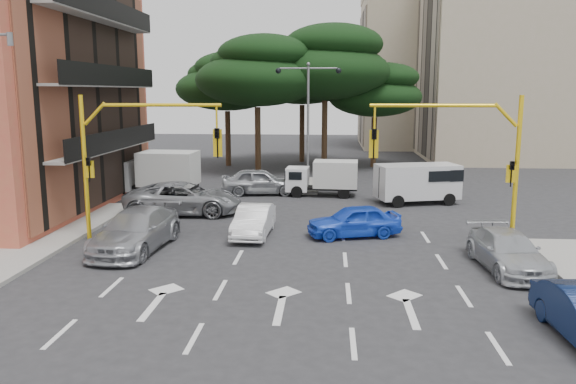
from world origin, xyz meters
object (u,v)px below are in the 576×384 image
at_px(car_silver_wagon, 136,230).
at_px(car_white_hatch, 254,221).
at_px(car_blue_compact, 354,221).
at_px(car_silver_cross_a, 183,198).
at_px(signal_mast_left, 127,148).
at_px(box_truck_b, 323,178).
at_px(box_truck_a, 153,174).
at_px(van_white, 417,184).
at_px(signal_mast_right, 470,150).
at_px(car_silver_parked, 508,251).
at_px(street_lamp_center, 308,102).
at_px(car_silver_cross_b, 260,181).

bearing_deg(car_silver_wagon, car_white_hatch, 35.46).
bearing_deg(car_blue_compact, car_silver_cross_a, -130.55).
height_order(signal_mast_left, car_white_hatch, signal_mast_left).
bearing_deg(box_truck_b, car_silver_wagon, 152.50).
bearing_deg(car_silver_wagon, box_truck_a, 109.43).
relative_size(signal_mast_left, box_truck_a, 1.11).
distance_m(signal_mast_left, car_silver_wagon, 3.40).
relative_size(van_white, box_truck_a, 0.82).
distance_m(signal_mast_left, box_truck_b, 13.66).
xyz_separation_m(car_silver_wagon, box_truck_b, (7.15, 12.08, 0.27)).
distance_m(car_white_hatch, box_truck_a, 11.33).
distance_m(signal_mast_right, box_truck_b, 12.62).
bearing_deg(van_white, car_white_hatch, -61.37).
relative_size(car_blue_compact, car_silver_parked, 0.88).
height_order(street_lamp_center, car_silver_cross_b, street_lamp_center).
xyz_separation_m(signal_mast_left, box_truck_a, (-2.20, 10.03, -2.55)).
bearing_deg(car_white_hatch, car_blue_compact, 4.35).
bearing_deg(signal_mast_left, signal_mast_right, 0.00).
xyz_separation_m(car_silver_cross_b, car_silver_parked, (10.36, -13.74, -0.13)).
relative_size(signal_mast_left, box_truck_b, 1.41).
distance_m(car_white_hatch, van_white, 11.15).
bearing_deg(box_truck_a, car_blue_compact, -123.90).
xyz_separation_m(car_white_hatch, car_silver_cross_b, (-0.92, 9.74, 0.14)).
height_order(car_white_hatch, car_silver_cross_a, car_silver_cross_a).
distance_m(car_blue_compact, van_white, 8.43).
height_order(van_white, box_truck_a, box_truck_a).
height_order(car_white_hatch, box_truck_a, box_truck_a).
distance_m(car_silver_cross_a, box_truck_b, 8.90).
relative_size(car_silver_wagon, box_truck_b, 1.26).
distance_m(car_white_hatch, car_silver_cross_a, 5.77).
height_order(car_blue_compact, box_truck_a, box_truck_a).
xyz_separation_m(car_silver_wagon, car_silver_cross_a, (0.18, 6.55, 0.03)).
height_order(signal_mast_right, car_silver_cross_b, signal_mast_right).
distance_m(car_silver_parked, van_white, 11.76).
bearing_deg(car_silver_wagon, car_silver_cross_a, 93.63).
bearing_deg(car_silver_cross_a, car_silver_parked, -123.52).
distance_m(signal_mast_left, van_white, 16.06).
height_order(car_white_hatch, box_truck_b, box_truck_b).
bearing_deg(street_lamp_center, van_white, -39.09).
distance_m(street_lamp_center, car_silver_cross_b, 6.18).
relative_size(car_white_hatch, car_silver_parked, 0.87).
distance_m(signal_mast_left, car_blue_compact, 9.90).
bearing_deg(car_white_hatch, car_silver_parked, -20.61).
bearing_deg(signal_mast_left, car_silver_cross_a, 81.01).
bearing_deg(van_white, street_lamp_center, -143.94).
height_order(car_white_hatch, car_blue_compact, car_blue_compact).
distance_m(car_white_hatch, car_silver_parked, 10.26).
bearing_deg(car_white_hatch, car_silver_cross_b, 97.77).
xyz_separation_m(signal_mast_right, car_silver_cross_a, (-12.77, 5.31, -3.08)).
height_order(car_silver_wagon, car_silver_parked, car_silver_wagon).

